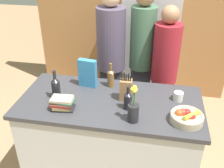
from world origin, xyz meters
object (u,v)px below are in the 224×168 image
object	(u,v)px
flower_vase	(133,110)
coffee_mug	(178,96)
knife_block	(126,89)
book_stack	(62,103)
person_in_blue	(142,54)
refrigerator	(150,44)
person_in_red_tee	(164,69)
bottle_wine	(128,100)
fruit_bowl	(187,117)
bottle_oil	(56,87)
person_at_sink	(111,56)
cereal_box	(88,73)
bottle_vinegar	(111,77)

from	to	relation	value
flower_vase	coffee_mug	xyz separation A→B (m)	(0.38, 0.39, -0.06)
knife_block	book_stack	size ratio (longest dim) A/B	1.33
person_in_blue	refrigerator	bearing A→B (deg)	69.88
coffee_mug	person_in_blue	size ratio (longest dim) A/B	0.07
flower_vase	person_in_red_tee	distance (m)	1.03
person_in_blue	bottle_wine	bearing A→B (deg)	-106.13
coffee_mug	book_stack	size ratio (longest dim) A/B	0.56
person_in_blue	fruit_bowl	bearing A→B (deg)	-80.25
knife_block	bottle_oil	distance (m)	0.65
person_at_sink	person_in_red_tee	bearing A→B (deg)	-13.15
cereal_box	coffee_mug	bearing A→B (deg)	-6.53
fruit_bowl	flower_vase	distance (m)	0.44
refrigerator	coffee_mug	xyz separation A→B (m)	(0.34, -1.32, 0.01)
cereal_box	bottle_vinegar	world-z (taller)	cereal_box
book_stack	bottle_vinegar	size ratio (longest dim) A/B	0.83
bottle_oil	book_stack	bearing A→B (deg)	-53.87
bottle_wine	person_in_blue	xyz separation A→B (m)	(0.04, 0.96, 0.03)
fruit_bowl	person_in_blue	size ratio (longest dim) A/B	0.15
fruit_bowl	coffee_mug	bearing A→B (deg)	100.06
coffee_mug	person_in_red_tee	bearing A→B (deg)	102.08
cereal_box	person_in_blue	xyz separation A→B (m)	(0.49, 0.63, -0.02)
fruit_bowl	person_in_red_tee	distance (m)	0.94
refrigerator	knife_block	size ratio (longest dim) A/B	6.79
coffee_mug	bottle_wine	size ratio (longest dim) A/B	0.53
bottle_vinegar	person_in_red_tee	xyz separation A→B (m)	(0.53, 0.46, -0.08)
flower_vase	person_in_red_tee	size ratio (longest dim) A/B	0.20
flower_vase	person_in_blue	size ratio (longest dim) A/B	0.19
refrigerator	bottle_wine	distance (m)	1.55
refrigerator	fruit_bowl	bearing A→B (deg)	-76.37
person_in_blue	person_in_red_tee	xyz separation A→B (m)	(0.28, -0.13, -0.10)
fruit_bowl	flower_vase	xyz separation A→B (m)	(-0.43, -0.07, 0.06)
book_stack	bottle_oil	bearing A→B (deg)	126.13
bottle_oil	person_in_blue	size ratio (longest dim) A/B	0.16
bottle_wine	knife_block	bearing A→B (deg)	104.34
fruit_bowl	person_in_blue	distance (m)	1.15
person_at_sink	knife_block	bearing A→B (deg)	-76.86
person_in_red_tee	bottle_vinegar	bearing A→B (deg)	-149.59
bottle_oil	bottle_vinegar	bearing A→B (deg)	34.02
fruit_bowl	book_stack	bearing A→B (deg)	-179.52
coffee_mug	bottle_oil	bearing A→B (deg)	-171.37
refrigerator	bottle_wine	world-z (taller)	refrigerator
bottle_wine	person_in_red_tee	bearing A→B (deg)	69.22
knife_block	person_in_blue	xyz separation A→B (m)	(0.08, 0.81, 0.02)
fruit_bowl	knife_block	xyz separation A→B (m)	(-0.54, 0.24, 0.06)
bottle_wine	refrigerator	bearing A→B (deg)	86.23
book_stack	person_at_sink	world-z (taller)	person_at_sink
refrigerator	coffee_mug	world-z (taller)	refrigerator
flower_vase	person_in_blue	world-z (taller)	person_in_blue
book_stack	person_at_sink	size ratio (longest dim) A/B	0.12
knife_block	cereal_box	distance (m)	0.45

